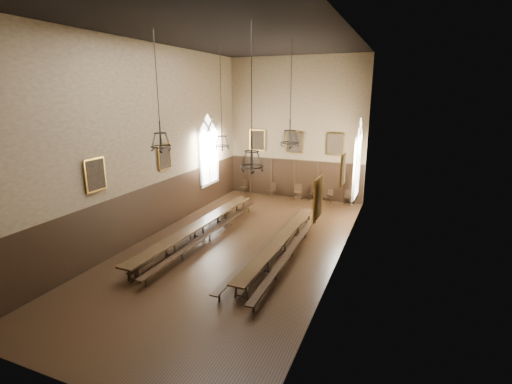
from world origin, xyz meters
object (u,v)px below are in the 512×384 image
Objects in this scene: chandelier_back_right at (290,136)px; bench_left_outer at (190,234)px; bench_left_inner at (210,235)px; chair_2 at (272,193)px; chandelier_back_left at (222,138)px; chair_0 at (244,189)px; chandelier_front_left at (161,138)px; bench_right_inner at (270,244)px; table_right at (281,245)px; chandelier_front_right at (252,156)px; chair_6 at (329,198)px; chair_7 at (347,200)px; bench_right_outer at (292,250)px; chair_5 at (313,196)px; table_left at (199,231)px; chair_4 at (298,195)px.

bench_left_outer is at bearing -153.16° from chandelier_back_right.
chair_2 is at bearing 89.53° from bench_left_inner.
chandelier_back_left is at bearing 175.31° from chandelier_back_right.
chandelier_front_left is (1.46, -10.99, 4.82)m from chair_0.
table_right is at bearing -13.98° from bench_right_inner.
chair_0 is at bearing 115.47° from chandelier_front_right.
bench_right_inner is 9.71m from chair_0.
chair_6 reaches higher than bench_right_inner.
chandelier_front_left reaches higher than chair_7.
chair_6 is (5.97, -0.00, -0.01)m from chair_0.
bench_right_outer is 2.02× the size of chandelier_front_right.
chair_7 reaches higher than bench_right_inner.
chair_0 is at bearing 104.48° from chandelier_back_left.
chandelier_front_left is (-0.56, -2.52, 4.80)m from bench_left_inner.
chair_5 is (-0.08, 8.31, 0.02)m from bench_right_inner.
chandelier_front_left reaches higher than chair_6.
chair_5 reaches higher than table_left.
bench_right_inner is at bearing -54.54° from chair_2.
chandelier_front_left is (-4.50, -10.98, 4.82)m from chair_6.
chandelier_front_right reaches higher than table_right.
chair_4 is 0.20× the size of chandelier_front_right.
bench_right_outer is 10.72× the size of chair_0.
chair_7 reaches higher than chair_0.
chair_4 is (-2.22, 8.59, 0.02)m from bench_right_outer.
chair_0 is (-2.02, 8.47, -0.01)m from bench_left_inner.
table_right is 0.89× the size of bench_left_inner.
bench_left_inner is at bearing -2.49° from table_left.
chandelier_back_left reaches higher than bench_left_outer.
bench_left_inner is 4.88m from chandelier_back_left.
chandelier_back_left is at bearing 149.57° from table_right.
chair_5 is at bearing -178.10° from chair_7.
chair_4 reaches higher than bench_left_outer.
bench_left_outer is at bearing -80.96° from chair_2.
bench_right_inner is 10.21× the size of chair_4.
chair_0 is 9.49m from chandelier_back_right.
chandelier_back_right and chandelier_front_right have the same top height.
chair_0 reaches higher than bench_left_inner.
chair_0 is 2.09m from chair_2.
chair_0 is 3.90m from chair_4.
table_left is 0.46m from bench_left_outer.
bench_right_inner is 2.31× the size of chandelier_front_left.
chair_0 is 5.97m from chair_6.
chair_4 is at bearing 104.49° from bench_right_outer.
chair_6 is 1.13m from chair_7.
bench_left_outer is at bearing -109.83° from chair_5.
chair_4 is at bearing 69.28° from chandelier_back_left.
bench_left_inner reaches higher than bench_right_outer.
chair_0 is 1.04× the size of chair_6.
bench_left_inner is 9.87m from chair_7.
chandelier_back_right is (0.24, 1.88, 4.57)m from bench_right_inner.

